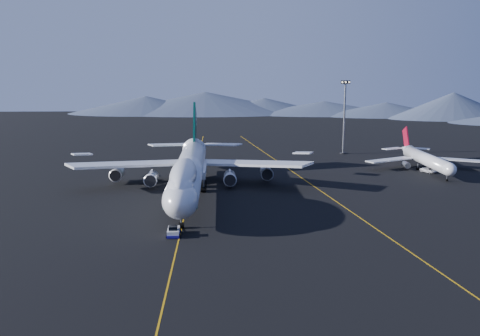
{
  "coord_description": "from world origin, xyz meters",
  "views": [
    {
      "loc": [
        7.06,
        -120.49,
        28.56
      ],
      "look_at": [
        11.75,
        0.87,
        6.0
      ],
      "focal_mm": 40.0,
      "sensor_mm": 36.0,
      "label": 1
    }
  ],
  "objects_px": {
    "pushback_tug": "(174,232)",
    "floodlight_mast": "(344,117)",
    "boeing_747": "(189,170)",
    "second_jet": "(425,159)",
    "service_van": "(429,170)"
  },
  "relations": [
    {
      "from": "pushback_tug",
      "to": "floodlight_mast",
      "type": "bearing_deg",
      "value": 59.37
    },
    {
      "from": "pushback_tug",
      "to": "floodlight_mast",
      "type": "xyz_separation_m",
      "value": [
        50.37,
        89.43,
        11.98
      ]
    },
    {
      "from": "pushback_tug",
      "to": "floodlight_mast",
      "type": "distance_m",
      "value": 103.33
    },
    {
      "from": "service_van",
      "to": "boeing_747",
      "type": "bearing_deg",
      "value": 171.12
    },
    {
      "from": "second_jet",
      "to": "service_van",
      "type": "bearing_deg",
      "value": -73.33
    },
    {
      "from": "pushback_tug",
      "to": "second_jet",
      "type": "relative_size",
      "value": 0.11
    },
    {
      "from": "boeing_747",
      "to": "second_jet",
      "type": "relative_size",
      "value": 1.89
    },
    {
      "from": "pushback_tug",
      "to": "second_jet",
      "type": "distance_m",
      "value": 88.66
    },
    {
      "from": "pushback_tug",
      "to": "floodlight_mast",
      "type": "relative_size",
      "value": 0.17
    },
    {
      "from": "pushback_tug",
      "to": "service_van",
      "type": "height_order",
      "value": "pushback_tug"
    },
    {
      "from": "boeing_747",
      "to": "service_van",
      "type": "bearing_deg",
      "value": 20.24
    },
    {
      "from": "boeing_747",
      "to": "floodlight_mast",
      "type": "xyz_separation_m",
      "value": [
        49.31,
        58.66,
        6.75
      ]
    },
    {
      "from": "pushback_tug",
      "to": "service_van",
      "type": "xyz_separation_m",
      "value": [
        66.59,
        54.93,
        0.07
      ]
    },
    {
      "from": "boeing_747",
      "to": "floodlight_mast",
      "type": "relative_size",
      "value": 2.92
    },
    {
      "from": "second_jet",
      "to": "service_van",
      "type": "height_order",
      "value": "second_jet"
    }
  ]
}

